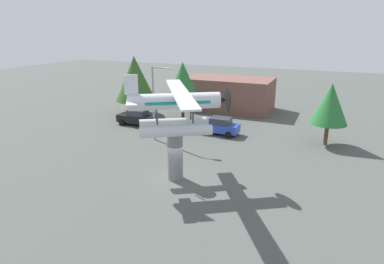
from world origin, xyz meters
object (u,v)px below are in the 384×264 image
display_pedestal (175,156)px  floatplane_monument (176,108)px  tree_west (135,78)px  tree_east (183,83)px  storefront_building (228,94)px  tree_center_back (330,104)px  streetlight_primary (155,98)px  car_mid_blue (219,126)px  car_near_black (137,117)px

display_pedestal → floatplane_monument: 3.45m
tree_west → tree_east: 6.43m
floatplane_monument → tree_west: size_ratio=1.31×
storefront_building → tree_center_back: bearing=-38.1°
display_pedestal → streetlight_primary: streetlight_primary is taller
car_mid_blue → tree_center_back: size_ratio=0.73×
car_mid_blue → tree_east: (-5.62, 3.43, 3.45)m
streetlight_primary → tree_east: bearing=95.4°
floatplane_monument → tree_west: 19.35m
car_mid_blue → car_near_black: bearing=2.8°
display_pedestal → tree_center_back: tree_center_back is taller
display_pedestal → streetlight_primary: size_ratio=0.50×
car_near_black → tree_center_back: size_ratio=0.73×
storefront_building → tree_center_back: size_ratio=1.99×
tree_center_back → car_mid_blue: bearing=-174.8°
floatplane_monument → storefront_building: floatplane_monument is taller
storefront_building → floatplane_monument: bearing=-81.7°
tree_west → car_near_black: bearing=-57.1°
tree_center_back → storefront_building: bearing=141.9°
floatplane_monument → storefront_building: bearing=66.3°
tree_west → tree_east: (6.43, -0.06, -0.18)m
display_pedestal → streetlight_primary: bearing=128.0°
car_near_black → storefront_building: size_ratio=0.37×
tree_west → tree_center_back: bearing=-6.6°
floatplane_monument → car_near_black: 15.31m
streetlight_primary → tree_west: bearing=133.1°
display_pedestal → floatplane_monument: size_ratio=0.38×
car_near_black → tree_center_back: bearing=-175.9°
car_mid_blue → tree_east: size_ratio=0.62×
car_near_black → car_mid_blue: size_ratio=1.00×
car_near_black → streetlight_primary: size_ratio=0.60×
display_pedestal → car_near_black: (-10.05, 10.67, -0.89)m
floatplane_monument → tree_east: bearing=81.4°
streetlight_primary → tree_center_back: 15.89m
storefront_building → tree_east: (-3.07, -7.43, 2.27)m
streetlight_primary → tree_west: tree_west is taller
floatplane_monument → display_pedestal: bearing=180.0°
floatplane_monument → car_mid_blue: bearing=61.4°
display_pedestal → car_mid_blue: bearing=92.8°
tree_center_back → display_pedestal: bearing=-128.5°
streetlight_primary → storefront_building: 15.33m
car_mid_blue → streetlight_primary: 7.21m
floatplane_monument → tree_east: size_ratio=1.39×
tree_west → tree_east: bearing=-0.5°
display_pedestal → car_mid_blue: (-0.55, 11.14, -0.89)m
car_near_black → tree_west: tree_west is taller
floatplane_monument → tree_center_back: floatplane_monument is taller
car_near_black → tree_east: bearing=-134.8°
car_near_black → streetlight_primary: bearing=141.2°
storefront_building → car_mid_blue: bearing=-76.8°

